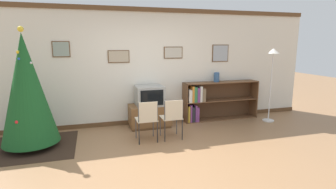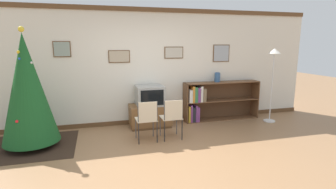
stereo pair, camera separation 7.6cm
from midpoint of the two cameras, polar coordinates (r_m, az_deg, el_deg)
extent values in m
plane|color=#936B47|center=(4.50, 0.78, -13.88)|extent=(24.00, 24.00, 0.00)
cube|color=silver|center=(6.22, -4.82, 5.96)|extent=(8.60, 0.08, 2.70)
cube|color=brown|center=(6.18, -4.92, 18.01)|extent=(8.60, 0.03, 0.10)
cube|color=brown|center=(6.41, -4.54, -5.73)|extent=(8.60, 0.03, 0.10)
cube|color=brown|center=(6.07, -21.75, 9.16)|extent=(0.36, 0.02, 0.34)
cube|color=gray|center=(6.06, -21.77, 9.16)|extent=(0.32, 0.01, 0.30)
cube|color=brown|center=(6.07, -10.21, 8.15)|extent=(0.48, 0.02, 0.28)
cube|color=tan|center=(6.06, -10.20, 8.14)|extent=(0.44, 0.01, 0.24)
cube|color=brown|center=(6.32, 1.63, 9.11)|extent=(0.46, 0.02, 0.28)
cube|color=#BCB7A8|center=(6.30, 1.66, 9.11)|extent=(0.42, 0.01, 0.24)
cube|color=brown|center=(6.79, 11.82, 8.78)|extent=(0.44, 0.02, 0.43)
cube|color=#9EA8B2|center=(6.78, 11.87, 8.78)|extent=(0.40, 0.01, 0.39)
cube|color=#332319|center=(5.59, -26.92, -10.01)|extent=(1.53, 1.50, 0.01)
cylinder|color=maroon|center=(5.57, -26.97, -9.49)|extent=(0.36, 0.36, 0.10)
cone|color=#195123|center=(5.31, -27.95, 1.11)|extent=(0.99, 0.99, 1.98)
sphere|color=yellow|center=(5.26, -28.99, 12.35)|extent=(0.10, 0.10, 0.10)
sphere|color=#1E4CB2|center=(5.37, -28.88, 6.61)|extent=(0.06, 0.06, 0.06)
sphere|color=#1E4CB2|center=(5.18, -29.25, 6.81)|extent=(0.04, 0.04, 0.04)
sphere|color=silver|center=(5.44, -29.30, 3.62)|extent=(0.06, 0.06, 0.06)
sphere|color=silver|center=(5.63, -26.17, -1.17)|extent=(0.06, 0.06, 0.06)
sphere|color=red|center=(5.12, -29.64, -5.13)|extent=(0.06, 0.06, 0.06)
sphere|color=silver|center=(5.19, -27.26, 6.17)|extent=(0.05, 0.05, 0.05)
sphere|color=gold|center=(5.62, -29.82, -2.03)|extent=(0.04, 0.04, 0.04)
sphere|color=gold|center=(5.22, -29.40, 8.05)|extent=(0.06, 0.06, 0.06)
cube|color=brown|center=(6.15, -3.54, -6.69)|extent=(0.89, 0.54, 0.05)
cube|color=brown|center=(6.08, -3.57, -4.40)|extent=(0.93, 0.56, 0.46)
cube|color=#9E9E99|center=(5.97, -3.62, -0.23)|extent=(0.62, 0.54, 0.44)
cube|color=black|center=(5.71, -3.05, -0.74)|extent=(0.51, 0.01, 0.34)
cube|color=beige|center=(5.18, -4.38, -5.39)|extent=(0.40, 0.40, 0.02)
cube|color=beige|center=(4.95, -3.98, -3.81)|extent=(0.35, 0.01, 0.38)
cylinder|color=#4C4C51|center=(5.39, -6.61, -7.24)|extent=(0.02, 0.02, 0.42)
cylinder|color=#4C4C51|center=(5.45, -2.85, -6.96)|extent=(0.02, 0.02, 0.42)
cylinder|color=#4C4C51|center=(5.05, -5.97, -8.49)|extent=(0.02, 0.02, 0.42)
cylinder|color=#4C4C51|center=(5.12, -1.95, -8.17)|extent=(0.02, 0.02, 0.42)
cylinder|color=#4C4C51|center=(4.99, -6.01, -6.35)|extent=(0.02, 0.02, 0.82)
cylinder|color=#4C4C51|center=(5.06, -1.97, -6.05)|extent=(0.02, 0.02, 0.82)
cube|color=beige|center=(5.30, 1.04, -4.99)|extent=(0.40, 0.40, 0.02)
cube|color=beige|center=(5.07, 1.67, -3.43)|extent=(0.35, 0.01, 0.38)
cylinder|color=#4C4C51|center=(5.48, -1.32, -6.84)|extent=(0.02, 0.02, 0.42)
cylinder|color=#4C4C51|center=(5.58, 2.29, -6.53)|extent=(0.02, 0.02, 0.42)
cylinder|color=#4C4C51|center=(5.15, -0.33, -8.03)|extent=(0.02, 0.02, 0.42)
cylinder|color=#4C4C51|center=(5.25, 3.50, -7.67)|extent=(0.02, 0.02, 0.42)
cylinder|color=#4C4C51|center=(5.09, -0.33, -5.93)|extent=(0.02, 0.02, 0.82)
cylinder|color=#4C4C51|center=(5.19, 3.52, -5.61)|extent=(0.02, 0.02, 0.82)
cube|color=brown|center=(6.37, 4.13, -1.85)|extent=(0.02, 0.36, 0.96)
cube|color=brown|center=(7.23, 18.64, -0.85)|extent=(0.02, 0.36, 0.96)
cube|color=brown|center=(6.66, 12.01, 2.62)|extent=(1.94, 0.36, 0.02)
cube|color=brown|center=(6.86, 11.70, -5.16)|extent=(1.94, 0.36, 0.02)
cube|color=brown|center=(6.74, 11.86, -1.17)|extent=(1.90, 0.36, 0.02)
cube|color=brown|center=(6.90, 11.19, -1.03)|extent=(1.94, 0.01, 0.96)
cube|color=gold|center=(6.41, 4.71, -4.20)|extent=(0.05, 0.27, 0.39)
cube|color=#7A3D7F|center=(6.44, 5.14, -4.01)|extent=(0.04, 0.29, 0.42)
cube|color=#232328|center=(6.44, 5.75, -4.25)|extent=(0.07, 0.24, 0.37)
cube|color=#7A3D7F|center=(6.49, 6.21, -4.00)|extent=(0.05, 0.30, 0.40)
cube|color=#7A3D7F|center=(6.48, 6.77, -4.27)|extent=(0.05, 0.21, 0.35)
cube|color=silver|center=(6.32, 5.04, -0.29)|extent=(0.08, 0.26, 0.31)
cube|color=orange|center=(6.32, 5.66, 0.10)|extent=(0.05, 0.24, 0.39)
cube|color=#337547|center=(6.37, 6.12, 0.08)|extent=(0.07, 0.29, 0.37)
cube|color=#7A3D7F|center=(6.39, 6.80, -0.02)|extent=(0.06, 0.25, 0.35)
cube|color=silver|center=(6.42, 7.32, 0.18)|extent=(0.06, 0.27, 0.38)
cube|color=#756047|center=(6.45, 7.94, -0.05)|extent=(0.08, 0.27, 0.32)
cylinder|color=#335684|center=(6.63, 11.02, 3.67)|extent=(0.14, 0.14, 0.22)
torus|color=#335684|center=(6.62, 11.05, 4.63)|extent=(0.12, 0.12, 0.03)
cylinder|color=silver|center=(7.00, 21.46, -5.35)|extent=(0.28, 0.28, 0.03)
cylinder|color=silver|center=(6.83, 21.95, 1.37)|extent=(0.03, 0.03, 1.64)
cone|color=white|center=(6.75, 22.49, 8.75)|extent=(0.28, 0.28, 0.12)
camera|label=1|loc=(0.04, -89.60, 0.08)|focal=28.00mm
camera|label=2|loc=(0.04, 90.40, -0.08)|focal=28.00mm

